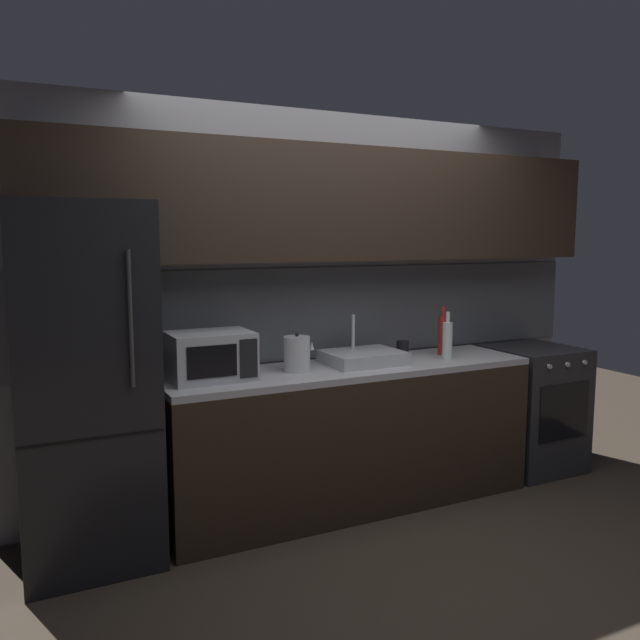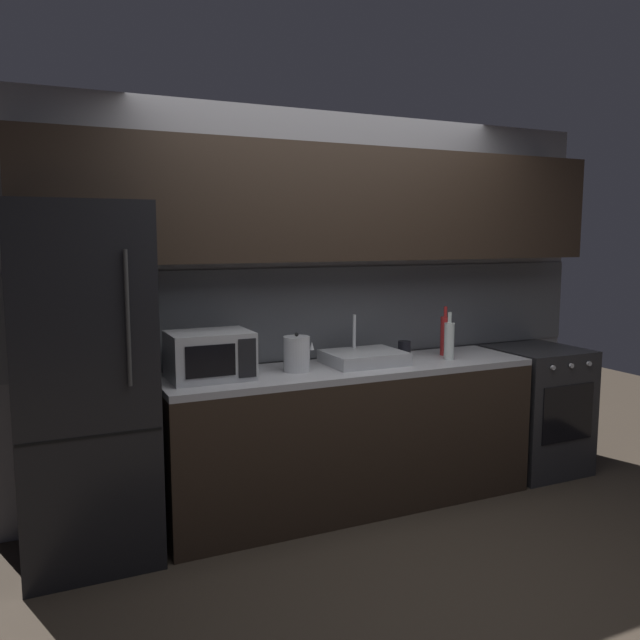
{
  "view_description": "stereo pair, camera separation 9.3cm",
  "coord_description": "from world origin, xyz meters",
  "px_view_note": "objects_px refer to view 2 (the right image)",
  "views": [
    {
      "loc": [
        -1.91,
        -2.56,
        1.7
      ],
      "look_at": [
        -0.21,
        0.9,
        1.2
      ],
      "focal_mm": 36.28,
      "sensor_mm": 36.0,
      "label": 1
    },
    {
      "loc": [
        -1.83,
        -2.6,
        1.7
      ],
      "look_at": [
        -0.21,
        0.9,
        1.2
      ],
      "focal_mm": 36.28,
      "sensor_mm": 36.0,
      "label": 2
    }
  ],
  "objects_px": {
    "wine_bottle_clear": "(449,340)",
    "microwave": "(210,355)",
    "kettle": "(297,354)",
    "mug_dark": "(404,349)",
    "oven_range": "(536,409)",
    "refrigerator": "(83,384)",
    "wine_bottle_red": "(445,335)"
  },
  "relations": [
    {
      "from": "wine_bottle_clear",
      "to": "microwave",
      "type": "bearing_deg",
      "value": 176.71
    },
    {
      "from": "kettle",
      "to": "wine_bottle_clear",
      "type": "height_order",
      "value": "wine_bottle_clear"
    },
    {
      "from": "mug_dark",
      "to": "oven_range",
      "type": "bearing_deg",
      "value": -7.15
    },
    {
      "from": "mug_dark",
      "to": "refrigerator",
      "type": "bearing_deg",
      "value": -176.33
    },
    {
      "from": "refrigerator",
      "to": "wine_bottle_clear",
      "type": "bearing_deg",
      "value": -1.83
    },
    {
      "from": "refrigerator",
      "to": "mug_dark",
      "type": "bearing_deg",
      "value": 3.67
    },
    {
      "from": "wine_bottle_red",
      "to": "kettle",
      "type": "bearing_deg",
      "value": -176.82
    },
    {
      "from": "oven_range",
      "to": "microwave",
      "type": "height_order",
      "value": "microwave"
    },
    {
      "from": "wine_bottle_red",
      "to": "wine_bottle_clear",
      "type": "bearing_deg",
      "value": -115.5
    },
    {
      "from": "microwave",
      "to": "kettle",
      "type": "bearing_deg",
      "value": -1.54
    },
    {
      "from": "oven_range",
      "to": "mug_dark",
      "type": "relative_size",
      "value": 8.51
    },
    {
      "from": "microwave",
      "to": "wine_bottle_red",
      "type": "xyz_separation_m",
      "value": [
        1.64,
        0.05,
        0.0
      ]
    },
    {
      "from": "refrigerator",
      "to": "kettle",
      "type": "xyz_separation_m",
      "value": [
        1.21,
        0.0,
        0.07
      ]
    },
    {
      "from": "wine_bottle_clear",
      "to": "refrigerator",
      "type": "bearing_deg",
      "value": 178.17
    },
    {
      "from": "refrigerator",
      "to": "microwave",
      "type": "bearing_deg",
      "value": 1.55
    },
    {
      "from": "wine_bottle_clear",
      "to": "mug_dark",
      "type": "distance_m",
      "value": 0.3
    },
    {
      "from": "refrigerator",
      "to": "wine_bottle_clear",
      "type": "height_order",
      "value": "refrigerator"
    },
    {
      "from": "mug_dark",
      "to": "kettle",
      "type": "bearing_deg",
      "value": -171.36
    },
    {
      "from": "oven_range",
      "to": "kettle",
      "type": "height_order",
      "value": "kettle"
    },
    {
      "from": "wine_bottle_clear",
      "to": "wine_bottle_red",
      "type": "bearing_deg",
      "value": 64.5
    },
    {
      "from": "kettle",
      "to": "wine_bottle_red",
      "type": "bearing_deg",
      "value": 3.18
    },
    {
      "from": "kettle",
      "to": "wine_bottle_clear",
      "type": "xyz_separation_m",
      "value": [
        1.05,
        -0.08,
        0.02
      ]
    },
    {
      "from": "refrigerator",
      "to": "microwave",
      "type": "distance_m",
      "value": 0.69
    },
    {
      "from": "wine_bottle_clear",
      "to": "wine_bottle_red",
      "type": "distance_m",
      "value": 0.15
    },
    {
      "from": "refrigerator",
      "to": "kettle",
      "type": "height_order",
      "value": "refrigerator"
    },
    {
      "from": "oven_range",
      "to": "kettle",
      "type": "xyz_separation_m",
      "value": [
        -1.89,
        0.01,
        0.56
      ]
    },
    {
      "from": "kettle",
      "to": "wine_bottle_clear",
      "type": "bearing_deg",
      "value": -4.16
    },
    {
      "from": "wine_bottle_clear",
      "to": "mug_dark",
      "type": "bearing_deg",
      "value": 136.57
    },
    {
      "from": "oven_range",
      "to": "wine_bottle_clear",
      "type": "bearing_deg",
      "value": -175.17
    },
    {
      "from": "refrigerator",
      "to": "mug_dark",
      "type": "relative_size",
      "value": 17.74
    },
    {
      "from": "microwave",
      "to": "refrigerator",
      "type": "bearing_deg",
      "value": -178.45
    },
    {
      "from": "microwave",
      "to": "kettle",
      "type": "relative_size",
      "value": 1.97
    }
  ]
}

